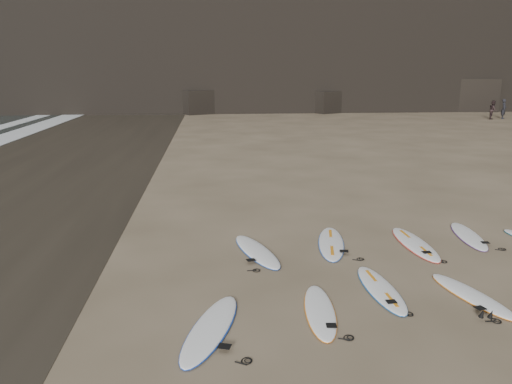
{
  "coord_description": "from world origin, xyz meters",
  "views": [
    {
      "loc": [
        -4.35,
        -9.49,
        4.7
      ],
      "look_at": [
        -3.18,
        3.35,
        1.5
      ],
      "focal_mm": 35.0,
      "sensor_mm": 36.0,
      "label": 1
    }
  ],
  "objects_px": {
    "surfboard_7": "(415,243)",
    "surfboard_6": "(331,243)",
    "surfboard_1": "(320,311)",
    "surfboard_5": "(257,251)",
    "person_a": "(504,109)",
    "person_b": "(493,110)",
    "surfboard_3": "(472,295)",
    "surfboard_0": "(211,328)",
    "surfboard_2": "(381,289)",
    "surfboard_8": "(468,236)"
  },
  "relations": [
    {
      "from": "surfboard_6",
      "to": "person_b",
      "type": "height_order",
      "value": "person_b"
    },
    {
      "from": "surfboard_1",
      "to": "person_a",
      "type": "height_order",
      "value": "person_a"
    },
    {
      "from": "surfboard_0",
      "to": "surfboard_1",
      "type": "distance_m",
      "value": 2.22
    },
    {
      "from": "surfboard_3",
      "to": "person_b",
      "type": "xyz_separation_m",
      "value": [
        21.32,
        36.28,
        0.84
      ]
    },
    {
      "from": "surfboard_1",
      "to": "surfboard_5",
      "type": "relative_size",
      "value": 0.88
    },
    {
      "from": "person_a",
      "to": "surfboard_6",
      "type": "bearing_deg",
      "value": -176.92
    },
    {
      "from": "surfboard_5",
      "to": "surfboard_8",
      "type": "distance_m",
      "value": 6.2
    },
    {
      "from": "surfboard_0",
      "to": "person_a",
      "type": "height_order",
      "value": "person_a"
    },
    {
      "from": "surfboard_1",
      "to": "surfboard_5",
      "type": "xyz_separation_m",
      "value": [
        -0.94,
        3.41,
        0.01
      ]
    },
    {
      "from": "surfboard_8",
      "to": "surfboard_7",
      "type": "bearing_deg",
      "value": -154.87
    },
    {
      "from": "surfboard_7",
      "to": "surfboard_0",
      "type": "bearing_deg",
      "value": -144.4
    },
    {
      "from": "surfboard_0",
      "to": "surfboard_2",
      "type": "bearing_deg",
      "value": 38.42
    },
    {
      "from": "surfboard_0",
      "to": "surfboard_8",
      "type": "distance_m",
      "value": 8.69
    },
    {
      "from": "surfboard_7",
      "to": "surfboard_6",
      "type": "bearing_deg",
      "value": 173.01
    },
    {
      "from": "surfboard_5",
      "to": "person_b",
      "type": "xyz_separation_m",
      "value": [
        25.61,
        33.27,
        0.84
      ]
    },
    {
      "from": "surfboard_1",
      "to": "surfboard_8",
      "type": "xyz_separation_m",
      "value": [
        5.22,
        4.1,
        0.0
      ]
    },
    {
      "from": "surfboard_1",
      "to": "surfboard_6",
      "type": "bearing_deg",
      "value": 79.35
    },
    {
      "from": "surfboard_3",
      "to": "person_b",
      "type": "height_order",
      "value": "person_b"
    },
    {
      "from": "surfboard_5",
      "to": "surfboard_7",
      "type": "bearing_deg",
      "value": -14.01
    },
    {
      "from": "surfboard_5",
      "to": "surfboard_8",
      "type": "relative_size",
      "value": 1.07
    },
    {
      "from": "surfboard_7",
      "to": "surfboard_8",
      "type": "relative_size",
      "value": 1.11
    },
    {
      "from": "surfboard_3",
      "to": "surfboard_8",
      "type": "xyz_separation_m",
      "value": [
        1.87,
        3.7,
        0.0
      ]
    },
    {
      "from": "surfboard_1",
      "to": "person_a",
      "type": "xyz_separation_m",
      "value": [
        25.93,
        37.02,
        0.9
      ]
    },
    {
      "from": "surfboard_7",
      "to": "person_a",
      "type": "height_order",
      "value": "person_a"
    },
    {
      "from": "person_b",
      "to": "surfboard_7",
      "type": "bearing_deg",
      "value": 179.46
    },
    {
      "from": "surfboard_0",
      "to": "surfboard_8",
      "type": "xyz_separation_m",
      "value": [
        7.38,
        4.59,
        -0.0
      ]
    },
    {
      "from": "surfboard_6",
      "to": "person_a",
      "type": "relative_size",
      "value": 1.47
    },
    {
      "from": "surfboard_6",
      "to": "surfboard_7",
      "type": "relative_size",
      "value": 0.99
    },
    {
      "from": "surfboard_1",
      "to": "surfboard_2",
      "type": "bearing_deg",
      "value": 35.75
    },
    {
      "from": "surfboard_0",
      "to": "surfboard_7",
      "type": "bearing_deg",
      "value": 54.24
    },
    {
      "from": "surfboard_1",
      "to": "person_b",
      "type": "height_order",
      "value": "person_b"
    },
    {
      "from": "surfboard_2",
      "to": "surfboard_3",
      "type": "distance_m",
      "value": 1.87
    },
    {
      "from": "surfboard_3",
      "to": "surfboard_8",
      "type": "distance_m",
      "value": 4.15
    },
    {
      "from": "person_a",
      "to": "person_b",
      "type": "relative_size",
      "value": 1.06
    },
    {
      "from": "surfboard_2",
      "to": "surfboard_7",
      "type": "distance_m",
      "value": 3.3
    },
    {
      "from": "surfboard_5",
      "to": "person_a",
      "type": "xyz_separation_m",
      "value": [
        26.87,
        33.6,
        0.89
      ]
    },
    {
      "from": "person_b",
      "to": "surfboard_0",
      "type": "bearing_deg",
      "value": 176.34
    },
    {
      "from": "surfboard_6",
      "to": "surfboard_8",
      "type": "bearing_deg",
      "value": 15.23
    },
    {
      "from": "person_b",
      "to": "surfboard_8",
      "type": "bearing_deg",
      "value": -178.68
    },
    {
      "from": "surfboard_8",
      "to": "person_a",
      "type": "height_order",
      "value": "person_a"
    },
    {
      "from": "surfboard_5",
      "to": "surfboard_8",
      "type": "height_order",
      "value": "surfboard_5"
    },
    {
      "from": "surfboard_6",
      "to": "surfboard_5",
      "type": "bearing_deg",
      "value": -156.77
    },
    {
      "from": "surfboard_7",
      "to": "person_a",
      "type": "distance_m",
      "value": 40.31
    },
    {
      "from": "person_b",
      "to": "surfboard_3",
      "type": "bearing_deg",
      "value": -178.28
    },
    {
      "from": "surfboard_6",
      "to": "surfboard_7",
      "type": "xyz_separation_m",
      "value": [
        2.27,
        -0.25,
        0.0
      ]
    },
    {
      "from": "surfboard_1",
      "to": "surfboard_3",
      "type": "xyz_separation_m",
      "value": [
        3.35,
        0.4,
        0.0
      ]
    },
    {
      "from": "surfboard_3",
      "to": "person_b",
      "type": "relative_size",
      "value": 1.35
    },
    {
      "from": "person_a",
      "to": "surfboard_1",
      "type": "bearing_deg",
      "value": -175.17
    },
    {
      "from": "surfboard_1",
      "to": "surfboard_6",
      "type": "height_order",
      "value": "surfboard_6"
    },
    {
      "from": "person_a",
      "to": "person_b",
      "type": "distance_m",
      "value": 1.31
    }
  ]
}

